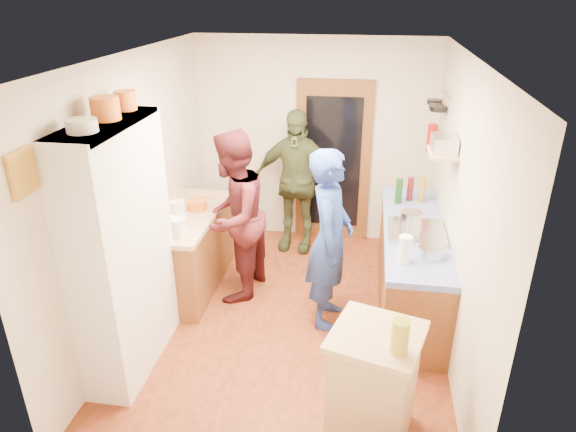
% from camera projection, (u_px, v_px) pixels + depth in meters
% --- Properties ---
extents(floor, '(3.00, 4.00, 0.02)m').
position_uv_depth(floor, '(290.00, 319.00, 5.28)').
color(floor, maroon).
rests_on(floor, ground).
extents(ceiling, '(3.00, 4.00, 0.02)m').
position_uv_depth(ceiling, '(291.00, 55.00, 4.20)').
color(ceiling, silver).
rests_on(ceiling, ground).
extents(wall_back, '(3.00, 0.02, 2.60)m').
position_uv_depth(wall_back, '(314.00, 142.00, 6.54)').
color(wall_back, beige).
rests_on(wall_back, ground).
extents(wall_front, '(3.00, 0.02, 2.60)m').
position_uv_depth(wall_front, '(237.00, 337.00, 2.93)').
color(wall_front, beige).
rests_on(wall_front, ground).
extents(wall_left, '(0.02, 4.00, 2.60)m').
position_uv_depth(wall_left, '(136.00, 193.00, 4.95)').
color(wall_left, beige).
rests_on(wall_left, ground).
extents(wall_right, '(0.02, 4.00, 2.60)m').
position_uv_depth(wall_right, '(459.00, 213.00, 4.52)').
color(wall_right, beige).
rests_on(wall_right, ground).
extents(door_frame, '(0.95, 0.06, 2.10)m').
position_uv_depth(door_frame, '(333.00, 163.00, 6.58)').
color(door_frame, brown).
rests_on(door_frame, ground).
extents(door_glass, '(0.70, 0.02, 1.70)m').
position_uv_depth(door_glass, '(333.00, 163.00, 6.55)').
color(door_glass, black).
rests_on(door_glass, door_frame).
extents(hutch_body, '(0.40, 1.20, 2.20)m').
position_uv_depth(hutch_body, '(122.00, 252.00, 4.28)').
color(hutch_body, white).
rests_on(hutch_body, ground).
extents(hutch_top_shelf, '(0.40, 1.14, 0.04)m').
position_uv_depth(hutch_top_shelf, '(103.00, 125.00, 3.84)').
color(hutch_top_shelf, white).
rests_on(hutch_top_shelf, hutch_body).
extents(plate_stack, '(0.22, 0.22, 0.09)m').
position_uv_depth(plate_stack, '(82.00, 126.00, 3.55)').
color(plate_stack, white).
rests_on(plate_stack, hutch_top_shelf).
extents(orange_pot_a, '(0.22, 0.22, 0.17)m').
position_uv_depth(orange_pot_a, '(105.00, 108.00, 3.86)').
color(orange_pot_a, orange).
rests_on(orange_pot_a, hutch_top_shelf).
extents(orange_pot_b, '(0.17, 0.17, 0.15)m').
position_uv_depth(orange_pot_b, '(125.00, 100.00, 4.16)').
color(orange_pot_b, orange).
rests_on(orange_pot_b, hutch_top_shelf).
extents(left_counter_base, '(0.60, 1.40, 0.85)m').
position_uv_depth(left_counter_base, '(189.00, 253.00, 5.67)').
color(left_counter_base, brown).
rests_on(left_counter_base, ground).
extents(left_counter_top, '(0.64, 1.44, 0.05)m').
position_uv_depth(left_counter_top, '(186.00, 216.00, 5.49)').
color(left_counter_top, tan).
rests_on(left_counter_top, left_counter_base).
extents(toaster, '(0.26, 0.19, 0.18)m').
position_uv_depth(toaster, '(172.00, 227.00, 4.97)').
color(toaster, white).
rests_on(toaster, left_counter_top).
extents(kettle, '(0.19, 0.19, 0.18)m').
position_uv_depth(kettle, '(177.00, 209.00, 5.36)').
color(kettle, white).
rests_on(kettle, left_counter_top).
extents(orange_bowl, '(0.24, 0.24, 0.10)m').
position_uv_depth(orange_bowl, '(197.00, 205.00, 5.58)').
color(orange_bowl, orange).
rests_on(orange_bowl, left_counter_top).
extents(chopping_board, '(0.30, 0.23, 0.02)m').
position_uv_depth(chopping_board, '(203.00, 194.00, 5.96)').
color(chopping_board, tan).
rests_on(chopping_board, left_counter_top).
extents(right_counter_base, '(0.60, 2.20, 0.84)m').
position_uv_depth(right_counter_base, '(410.00, 268.00, 5.38)').
color(right_counter_base, brown).
rests_on(right_counter_base, ground).
extents(right_counter_top, '(0.62, 2.22, 0.06)m').
position_uv_depth(right_counter_top, '(415.00, 230.00, 5.19)').
color(right_counter_top, '#0724AC').
rests_on(right_counter_top, right_counter_base).
extents(hob, '(0.55, 0.58, 0.04)m').
position_uv_depth(hob, '(416.00, 231.00, 5.04)').
color(hob, silver).
rests_on(hob, right_counter_top).
extents(pot_on_hob, '(0.21, 0.21, 0.14)m').
position_uv_depth(pot_on_hob, '(411.00, 218.00, 5.12)').
color(pot_on_hob, silver).
rests_on(pot_on_hob, hob).
extents(bottle_a, '(0.09, 0.09, 0.29)m').
position_uv_depth(bottle_a, '(399.00, 191.00, 5.69)').
color(bottle_a, '#143F14').
rests_on(bottle_a, right_counter_top).
extents(bottle_b, '(0.08, 0.08, 0.27)m').
position_uv_depth(bottle_b, '(410.00, 189.00, 5.77)').
color(bottle_b, '#591419').
rests_on(bottle_b, right_counter_top).
extents(bottle_c, '(0.09, 0.09, 0.29)m').
position_uv_depth(bottle_c, '(422.00, 190.00, 5.72)').
color(bottle_c, olive).
rests_on(bottle_c, right_counter_top).
extents(paper_towel, '(0.15, 0.15, 0.25)m').
position_uv_depth(paper_towel, '(405.00, 249.00, 4.48)').
color(paper_towel, white).
rests_on(paper_towel, right_counter_top).
extents(mixing_bowl, '(0.27, 0.27, 0.09)m').
position_uv_depth(mixing_bowl, '(431.00, 252.00, 4.60)').
color(mixing_bowl, silver).
rests_on(mixing_bowl, right_counter_top).
extents(island_base, '(0.68, 0.68, 0.86)m').
position_uv_depth(island_base, '(373.00, 387.00, 3.78)').
color(island_base, tan).
rests_on(island_base, ground).
extents(island_top, '(0.77, 0.77, 0.05)m').
position_uv_depth(island_top, '(377.00, 337.00, 3.60)').
color(island_top, tan).
rests_on(island_top, island_base).
extents(cutting_board, '(0.41, 0.37, 0.02)m').
position_uv_depth(cutting_board, '(372.00, 330.00, 3.65)').
color(cutting_board, white).
rests_on(cutting_board, island_top).
extents(oil_jar, '(0.15, 0.15, 0.24)m').
position_uv_depth(oil_jar, '(400.00, 336.00, 3.37)').
color(oil_jar, '#AD9E2D').
rests_on(oil_jar, island_top).
extents(pan_rail, '(0.02, 0.65, 0.02)m').
position_uv_depth(pan_rail, '(444.00, 93.00, 5.59)').
color(pan_rail, silver).
rests_on(pan_rail, wall_right).
extents(pan_hang_a, '(0.18, 0.18, 0.05)m').
position_uv_depth(pan_hang_a, '(438.00, 109.00, 5.50)').
color(pan_hang_a, black).
rests_on(pan_hang_a, pan_rail).
extents(pan_hang_b, '(0.16, 0.16, 0.05)m').
position_uv_depth(pan_hang_b, '(436.00, 107.00, 5.68)').
color(pan_hang_b, black).
rests_on(pan_hang_b, pan_rail).
extents(pan_hang_c, '(0.17, 0.17, 0.05)m').
position_uv_depth(pan_hang_c, '(435.00, 102.00, 5.86)').
color(pan_hang_c, black).
rests_on(pan_hang_c, pan_rail).
extents(wall_shelf, '(0.26, 0.42, 0.03)m').
position_uv_depth(wall_shelf, '(443.00, 153.00, 4.78)').
color(wall_shelf, tan).
rests_on(wall_shelf, wall_right).
extents(radio, '(0.22, 0.30, 0.15)m').
position_uv_depth(radio, '(444.00, 144.00, 4.74)').
color(radio, silver).
rests_on(radio, wall_shelf).
extents(ext_bracket, '(0.06, 0.10, 0.04)m').
position_uv_depth(ext_bracket, '(437.00, 142.00, 6.00)').
color(ext_bracket, black).
rests_on(ext_bracket, wall_right).
extents(fire_extinguisher, '(0.11, 0.11, 0.32)m').
position_uv_depth(fire_extinguisher, '(432.00, 138.00, 5.98)').
color(fire_extinguisher, red).
rests_on(fire_extinguisher, wall_right).
extents(picture_frame, '(0.03, 0.25, 0.30)m').
position_uv_depth(picture_frame, '(23.00, 173.00, 3.24)').
color(picture_frame, gold).
rests_on(picture_frame, wall_left).
extents(person_hob, '(0.47, 0.68, 1.81)m').
position_uv_depth(person_hob, '(333.00, 241.00, 4.88)').
color(person_hob, '#253E92').
rests_on(person_hob, ground).
extents(person_left, '(0.83, 0.99, 1.84)m').
position_uv_depth(person_left, '(238.00, 216.00, 5.38)').
color(person_left, '#49171C').
rests_on(person_left, ground).
extents(person_back, '(1.11, 0.57, 1.81)m').
position_uv_depth(person_back, '(296.00, 182.00, 6.35)').
color(person_back, '#384224').
rests_on(person_back, ground).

